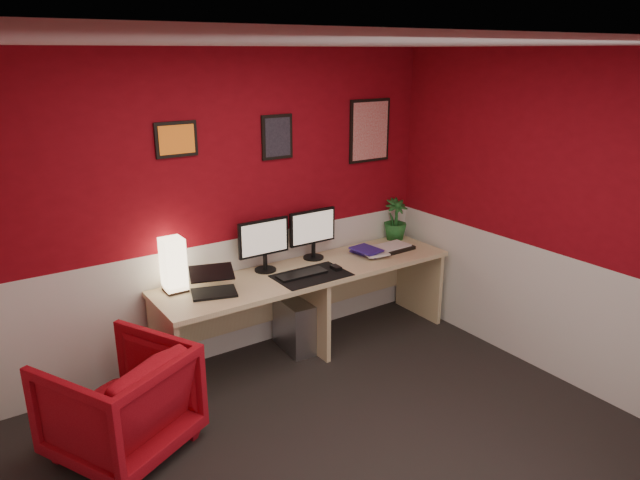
% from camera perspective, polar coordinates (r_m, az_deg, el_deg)
% --- Properties ---
extents(ground, '(4.00, 3.50, 0.01)m').
position_cam_1_polar(ground, '(3.91, 2.84, -21.18)').
color(ground, black).
rests_on(ground, ground).
extents(ceiling, '(4.00, 3.50, 0.01)m').
position_cam_1_polar(ceiling, '(3.03, 3.60, 18.59)').
color(ceiling, white).
rests_on(ceiling, ground).
extents(wall_back, '(4.00, 0.01, 2.50)m').
position_cam_1_polar(wall_back, '(4.70, -9.84, 2.75)').
color(wall_back, maroon).
rests_on(wall_back, ground).
extents(wall_right, '(0.01, 3.50, 2.50)m').
position_cam_1_polar(wall_right, '(4.69, 23.02, 1.52)').
color(wall_right, maroon).
rests_on(wall_right, ground).
extents(wainscot_back, '(4.00, 0.01, 1.00)m').
position_cam_1_polar(wainscot_back, '(4.95, -9.35, -5.67)').
color(wainscot_back, silver).
rests_on(wainscot_back, ground).
extents(wainscot_right, '(0.01, 3.50, 1.00)m').
position_cam_1_polar(wainscot_right, '(4.94, 21.93, -6.85)').
color(wainscot_right, silver).
rests_on(wainscot_right, ground).
extents(desk, '(2.60, 0.65, 0.73)m').
position_cam_1_polar(desk, '(5.00, -1.06, -6.84)').
color(desk, '#CDB683').
rests_on(desk, ground).
extents(shoji_lamp, '(0.16, 0.16, 0.40)m').
position_cam_1_polar(shoji_lamp, '(4.50, -14.13, -2.51)').
color(shoji_lamp, '#FFE5B2').
rests_on(shoji_lamp, desk).
extents(laptop, '(0.38, 0.32, 0.22)m').
position_cam_1_polar(laptop, '(4.42, -10.38, -3.89)').
color(laptop, black).
rests_on(laptop, desk).
extents(monitor_left, '(0.45, 0.06, 0.58)m').
position_cam_1_polar(monitor_left, '(4.77, -5.46, 0.26)').
color(monitor_left, black).
rests_on(monitor_left, desk).
extents(monitor_right, '(0.45, 0.06, 0.58)m').
position_cam_1_polar(monitor_right, '(5.03, -0.66, 1.32)').
color(monitor_right, black).
rests_on(monitor_right, desk).
extents(desk_mat, '(0.60, 0.38, 0.01)m').
position_cam_1_polar(desk_mat, '(4.73, -0.85, -3.48)').
color(desk_mat, black).
rests_on(desk_mat, desk).
extents(keyboard, '(0.42, 0.14, 0.02)m').
position_cam_1_polar(keyboard, '(4.73, -1.77, -3.35)').
color(keyboard, black).
rests_on(keyboard, desk_mat).
extents(mouse, '(0.06, 0.10, 0.03)m').
position_cam_1_polar(mouse, '(4.85, 1.56, -2.71)').
color(mouse, black).
rests_on(mouse, desk_mat).
extents(book_bottom, '(0.27, 0.32, 0.03)m').
position_cam_1_polar(book_bottom, '(5.18, 4.08, -1.47)').
color(book_bottom, navy).
rests_on(book_bottom, desk).
extents(book_middle, '(0.28, 0.33, 0.02)m').
position_cam_1_polar(book_middle, '(5.16, 4.12, -1.26)').
color(book_middle, silver).
rests_on(book_middle, book_bottom).
extents(book_top, '(0.22, 0.28, 0.02)m').
position_cam_1_polar(book_top, '(5.10, 3.77, -1.20)').
color(book_top, navy).
rests_on(book_top, book_middle).
extents(zen_tray, '(0.36, 0.26, 0.03)m').
position_cam_1_polar(zen_tray, '(5.39, 7.10, -0.76)').
color(zen_tray, black).
rests_on(zen_tray, desk).
extents(potted_plant, '(0.25, 0.25, 0.40)m').
position_cam_1_polar(potted_plant, '(5.63, 7.38, 2.01)').
color(potted_plant, '#19591E').
rests_on(potted_plant, desk).
extents(pc_tower, '(0.23, 0.46, 0.45)m').
position_cam_1_polar(pc_tower, '(5.07, -2.58, -8.24)').
color(pc_tower, '#99999E').
rests_on(pc_tower, ground).
extents(armchair, '(1.03, 1.04, 0.71)m').
position_cam_1_polar(armchair, '(4.02, -18.98, -14.72)').
color(armchair, '#A4111C').
rests_on(armchair, ground).
extents(art_left, '(0.32, 0.02, 0.26)m').
position_cam_1_polar(art_left, '(4.45, -13.88, 9.53)').
color(art_left, orange).
rests_on(art_left, wall_back).
extents(art_center, '(0.28, 0.02, 0.36)m').
position_cam_1_polar(art_center, '(4.82, -4.22, 10.02)').
color(art_center, black).
rests_on(art_center, wall_back).
extents(art_right, '(0.44, 0.02, 0.56)m').
position_cam_1_polar(art_right, '(5.36, 4.87, 10.60)').
color(art_right, red).
rests_on(art_right, wall_back).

